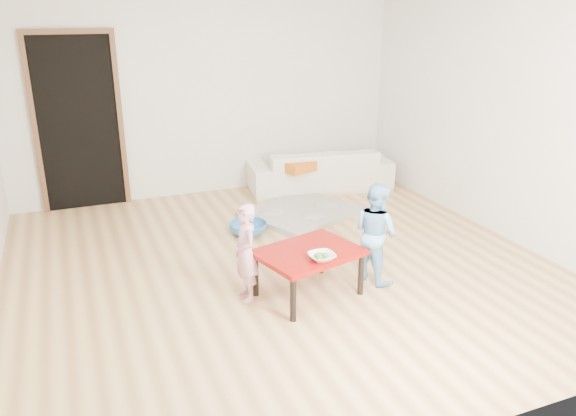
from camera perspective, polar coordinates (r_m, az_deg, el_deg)
floor at (r=5.42m, az=-0.79°, el=-5.81°), size 5.00×5.00×0.01m
back_wall at (r=7.35m, az=-8.05°, el=11.46°), size 5.00×0.02×2.60m
right_wall at (r=6.33m, az=21.04°, el=9.01°), size 0.02×5.00×2.60m
doorway at (r=7.17m, az=-20.50°, el=7.96°), size 1.02×0.08×2.11m
sofa at (r=7.60m, az=3.22°, el=4.00°), size 1.98×1.00×0.55m
cushion at (r=7.23m, az=1.00°, el=4.44°), size 0.58×0.55×0.13m
red_table at (r=4.81m, az=2.09°, el=-6.60°), size 0.97×0.82×0.42m
bowl at (r=4.55m, az=3.46°, el=-4.97°), size 0.21×0.21×0.05m
broccoli at (r=4.55m, az=3.46°, el=-4.95°), size 0.12×0.12×0.06m
child_pink at (r=4.67m, az=-4.34°, el=-4.57°), size 0.21×0.31×0.84m
child_blue at (r=5.04m, az=8.86°, el=-2.47°), size 0.45×0.52×0.91m
basin at (r=6.12m, az=-4.09°, el=-2.10°), size 0.41×0.41×0.13m
blanket at (r=6.70m, az=1.39°, el=-0.40°), size 1.51×1.41×0.06m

